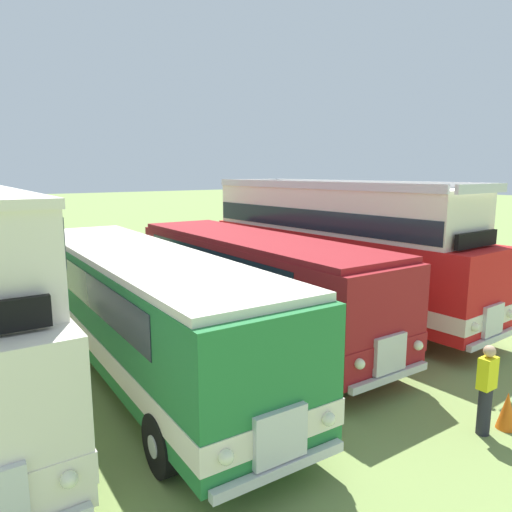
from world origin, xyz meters
name	(u,v)px	position (x,y,z in m)	size (l,w,h in m)	color
bus_fifth_in_row	(138,301)	(3.68, -0.31, 1.76)	(3.08, 11.71, 2.99)	#237538
bus_sixth_in_row	(252,278)	(7.36, 0.14, 1.75)	(2.85, 10.39, 2.99)	maroon
bus_seventh_in_row	(335,245)	(11.03, 0.42, 2.36)	(2.82, 10.92, 4.52)	red
cone_mid_row	(507,410)	(8.22, -6.98, 0.36)	(0.36, 0.36, 0.73)	orange
marshal_person	(486,389)	(7.68, -6.83, 0.89)	(0.36, 0.24, 1.73)	#23232D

